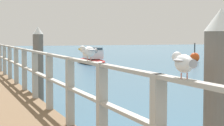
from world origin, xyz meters
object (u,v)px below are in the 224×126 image
(channel_buoy, at_px, (195,57))
(dock_piling_far, at_px, (38,67))
(boat_3, at_px, (91,58))
(seagull_foreground, at_px, (184,62))
(seagull_background, at_px, (88,51))

(channel_buoy, bearing_deg, dock_piling_far, -133.14)
(boat_3, bearing_deg, dock_piling_far, 65.04)
(seagull_foreground, bearing_deg, boat_3, 84.48)
(dock_piling_far, distance_m, boat_3, 17.69)
(seagull_foreground, bearing_deg, dock_piling_far, 97.91)
(dock_piling_far, bearing_deg, seagull_foreground, -92.57)
(dock_piling_far, height_order, seagull_foreground, dock_piling_far)
(channel_buoy, bearing_deg, seagull_foreground, -121.68)
(boat_3, bearing_deg, channel_buoy, 167.50)
(seagull_foreground, height_order, boat_3, seagull_foreground)
(dock_piling_far, distance_m, seagull_foreground, 8.45)
(seagull_background, bearing_deg, boat_3, -61.88)
(seagull_foreground, relative_size, seagull_background, 1.27)
(dock_piling_far, relative_size, seagull_foreground, 4.57)
(seagull_background, bearing_deg, seagull_foreground, 136.06)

